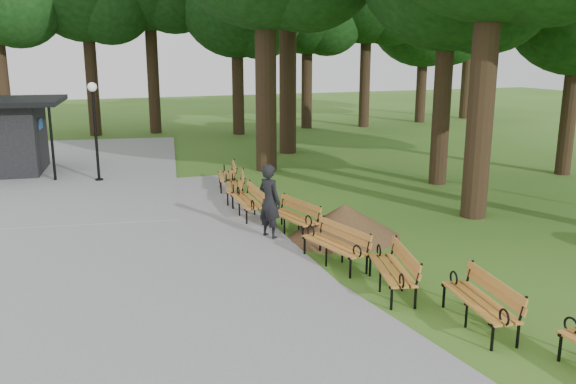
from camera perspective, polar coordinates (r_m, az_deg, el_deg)
name	(u,v)px	position (r m, az deg, el deg)	size (l,w,h in m)	color
ground	(341,280)	(12.25, 5.16, -8.40)	(100.00, 100.00, 0.00)	#36641C
path	(123,256)	(13.96, -15.55, -5.94)	(12.00, 38.00, 0.06)	gray
person	(270,201)	(14.56, -1.78, -0.92)	(0.68, 0.45, 1.87)	black
lamp_post	(94,112)	(21.79, -18.16, 7.35)	(0.32, 0.32, 3.49)	black
dirt_mound	(344,221)	(14.76, 5.45, -2.80)	(2.42, 2.42, 0.86)	#47301C
bench_1	(479,302)	(10.61, 17.92, -10.03)	(1.90, 0.64, 0.88)	#BD752B
bench_2	(392,270)	(11.65, 9.95, -7.40)	(1.90, 0.64, 0.88)	#BD752B
bench_3	(335,245)	(12.93, 4.50, -5.12)	(1.90, 0.64, 0.88)	#BD752B
bench_4	(292,217)	(15.02, 0.36, -2.42)	(1.90, 0.64, 0.88)	#BD752B
bench_5	(247,201)	(16.59, -3.98, -0.91)	(1.90, 0.64, 0.88)	#BD752B
bench_6	(235,186)	(18.48, -5.17, 0.56)	(1.90, 0.64, 0.88)	#BD752B
bench_7	(227,176)	(20.02, -5.92, 1.55)	(1.90, 0.64, 0.88)	#BD752B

